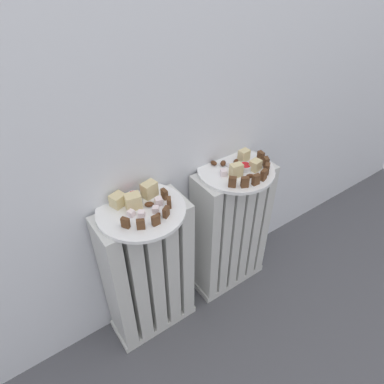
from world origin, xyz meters
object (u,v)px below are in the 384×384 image
plate_left (141,210)px  plate_right (236,170)px  radiator_left (149,273)px  jam_bowl_right (245,167)px  jam_bowl_left (133,196)px  fork (233,169)px  radiator_right (230,231)px

plate_left → plate_right: bearing=0.0°
radiator_left → jam_bowl_right: size_ratio=12.61×
jam_bowl_left → jam_bowl_right: (0.40, -0.08, -0.00)m
radiator_left → jam_bowl_left: jam_bowl_left is taller
radiator_left → fork: 0.49m
plate_left → fork: fork is taller
radiator_left → jam_bowl_right: bearing=-3.0°
plate_left → fork: 0.37m
plate_right → radiator_left: bearing=180.0°
radiator_right → jam_bowl_right: jam_bowl_right is taller
plate_left → fork: (0.37, 0.01, 0.01)m
radiator_left → jam_bowl_left: (0.00, 0.06, 0.32)m
radiator_right → jam_bowl_left: jam_bowl_left is taller
plate_right → jam_bowl_right: (0.02, -0.02, 0.02)m
jam_bowl_right → fork: jam_bowl_right is taller
plate_right → fork: size_ratio=3.07×
radiator_right → plate_right: 0.30m
radiator_right → fork: size_ratio=6.44×
plate_left → jam_bowl_right: (0.41, -0.02, 0.02)m
plate_left → jam_bowl_right: size_ratio=6.02×
radiator_right → jam_bowl_right: bearing=-43.0°
radiator_right → jam_bowl_right: size_ratio=12.61×
radiator_left → jam_bowl_right: 0.52m
plate_right → jam_bowl_left: 0.38m
jam_bowl_left → fork: 0.37m
plate_right → jam_bowl_right: jam_bowl_right is taller
plate_right → jam_bowl_right: size_ratio=6.02×
plate_right → fork: bearing=149.1°
jam_bowl_right → radiator_left: bearing=177.0°
jam_bowl_right → jam_bowl_left: bearing=169.2°
radiator_left → jam_bowl_left: size_ratio=13.74×
plate_left → plate_right: 0.38m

